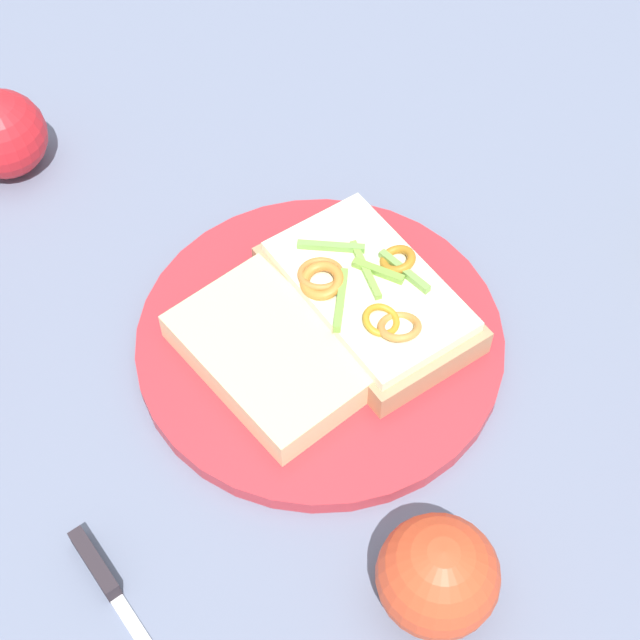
{
  "coord_description": "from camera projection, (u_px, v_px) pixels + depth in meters",
  "views": [
    {
      "loc": [
        -0.4,
        0.15,
        0.62
      ],
      "look_at": [
        0.0,
        0.0,
        0.03
      ],
      "focal_mm": 54.21,
      "sensor_mm": 36.0,
      "label": 1
    }
  ],
  "objects": [
    {
      "name": "apple_2",
      "position": [
        2.0,
        134.0,
        0.84
      ],
      "size": [
        0.1,
        0.1,
        0.08
      ],
      "primitive_type": "sphere",
      "rotation": [
        0.0,
        0.0,
        5.99
      ],
      "color": "red",
      "rests_on": "ground_plane"
    },
    {
      "name": "bread_slice_side",
      "position": [
        270.0,
        354.0,
        0.72
      ],
      "size": [
        0.17,
        0.14,
        0.03
      ],
      "primitive_type": "cube",
      "rotation": [
        0.0,
        0.0,
        3.49
      ],
      "color": "beige",
      "rests_on": "plate"
    },
    {
      "name": "knife",
      "position": [
        107.0,
        582.0,
        0.64
      ],
      "size": [
        0.12,
        0.05,
        0.02
      ],
      "rotation": [
        0.0,
        0.0,
        3.43
      ],
      "color": "silver",
      "rests_on": "ground_plane"
    },
    {
      "name": "ground_plane",
      "position": [
        320.0,
        345.0,
        0.75
      ],
      "size": [
        2.0,
        2.0,
        0.0
      ],
      "primitive_type": "plane",
      "color": "slate",
      "rests_on": "ground"
    },
    {
      "name": "apple_4",
      "position": [
        439.0,
        576.0,
        0.6
      ],
      "size": [
        0.1,
        0.1,
        0.08
      ],
      "primitive_type": "sphere",
      "rotation": [
        0.0,
        0.0,
        4.99
      ],
      "color": "#D24424",
      "rests_on": "ground_plane"
    },
    {
      "name": "plate",
      "position": [
        320.0,
        340.0,
        0.75
      ],
      "size": [
        0.28,
        0.28,
        0.01
      ],
      "primitive_type": "cylinder",
      "color": "#B72C34",
      "rests_on": "ground_plane"
    },
    {
      "name": "sandwich",
      "position": [
        368.0,
        295.0,
        0.74
      ],
      "size": [
        0.19,
        0.14,
        0.05
      ],
      "rotation": [
        0.0,
        0.0,
        3.4
      ],
      "color": "tan",
      "rests_on": "plate"
    }
  ]
}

